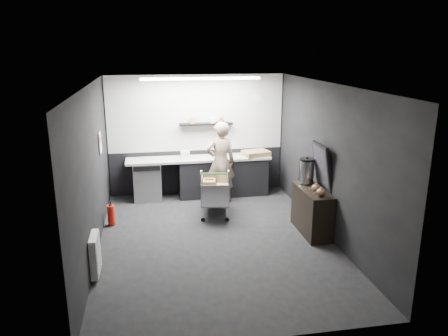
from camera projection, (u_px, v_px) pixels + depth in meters
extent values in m
plane|color=black|center=(216.00, 240.00, 7.67)|extent=(5.50, 5.50, 0.00)
plane|color=white|center=(215.00, 85.00, 6.94)|extent=(5.50, 5.50, 0.00)
plane|color=black|center=(197.00, 135.00, 9.92)|extent=(5.50, 0.00, 5.50)
plane|color=black|center=(255.00, 233.00, 4.70)|extent=(5.50, 0.00, 5.50)
plane|color=black|center=(92.00, 172.00, 6.97)|extent=(0.00, 5.50, 5.50)
plane|color=black|center=(328.00, 161.00, 7.64)|extent=(0.00, 5.50, 5.50)
cube|color=beige|center=(196.00, 113.00, 9.76)|extent=(3.95, 0.02, 1.70)
cube|color=black|center=(197.00, 171.00, 10.13)|extent=(3.95, 0.02, 1.00)
cube|color=black|center=(206.00, 124.00, 9.75)|extent=(1.20, 0.22, 0.04)
cylinder|color=white|center=(257.00, 98.00, 9.91)|extent=(0.20, 0.03, 0.20)
cube|color=silver|center=(100.00, 143.00, 8.15)|extent=(0.02, 0.30, 0.40)
cube|color=red|center=(100.00, 139.00, 8.14)|extent=(0.02, 0.22, 0.10)
cube|color=white|center=(95.00, 254.00, 6.40)|extent=(0.10, 0.50, 0.60)
cube|color=white|center=(201.00, 79.00, 8.71)|extent=(2.40, 0.20, 0.04)
cube|color=black|center=(223.00, 177.00, 9.94)|extent=(2.00, 0.56, 0.85)
cube|color=#B2B1AD|center=(199.00, 159.00, 9.73)|extent=(3.20, 0.60, 0.05)
cube|color=#9EA0A5|center=(147.00, 181.00, 9.66)|extent=(0.60, 0.58, 0.85)
cube|color=black|center=(147.00, 169.00, 9.28)|extent=(0.56, 0.02, 0.10)
imported|color=#BEAB96|center=(221.00, 162.00, 9.37)|extent=(0.68, 0.48, 1.78)
cube|color=silver|center=(215.00, 200.00, 8.79)|extent=(0.68, 0.93, 0.02)
cube|color=silver|center=(202.00, 190.00, 8.69)|extent=(0.16, 0.84, 0.45)
cube|color=silver|center=(228.00, 189.00, 8.78)|extent=(0.16, 0.84, 0.45)
cube|color=silver|center=(218.00, 196.00, 8.34)|extent=(0.55, 0.11, 0.45)
cube|color=silver|center=(212.00, 184.00, 9.13)|extent=(0.55, 0.11, 0.45)
cylinder|color=silver|center=(206.00, 214.00, 8.42)|extent=(0.02, 0.02, 0.30)
cylinder|color=silver|center=(230.00, 212.00, 8.50)|extent=(0.02, 0.02, 0.30)
cylinder|color=silver|center=(201.00, 201.00, 9.15)|extent=(0.02, 0.02, 0.30)
cylinder|color=silver|center=(223.00, 199.00, 9.23)|extent=(0.02, 0.02, 0.30)
cylinder|color=#227E22|center=(219.00, 174.00, 8.15)|extent=(0.55, 0.12, 0.03)
cube|color=brown|center=(209.00, 189.00, 8.81)|extent=(0.29, 0.33, 0.38)
cube|color=brown|center=(223.00, 193.00, 8.65)|extent=(0.26, 0.31, 0.34)
cylinder|color=black|center=(206.00, 220.00, 8.46)|extent=(0.08, 0.04, 0.08)
cylinder|color=black|center=(201.00, 206.00, 9.19)|extent=(0.08, 0.04, 0.08)
cylinder|color=black|center=(230.00, 219.00, 8.54)|extent=(0.08, 0.04, 0.08)
cylinder|color=black|center=(223.00, 205.00, 9.27)|extent=(0.08, 0.04, 0.08)
cube|color=black|center=(312.00, 211.00, 7.90)|extent=(0.41, 1.10, 0.83)
cylinder|color=silver|center=(307.00, 172.00, 8.08)|extent=(0.28, 0.28, 0.42)
cylinder|color=black|center=(307.00, 160.00, 8.02)|extent=(0.28, 0.28, 0.04)
sphere|color=black|center=(307.00, 158.00, 8.01)|extent=(0.05, 0.05, 0.05)
ellipsoid|color=brown|center=(316.00, 188.00, 7.64)|extent=(0.17, 0.17, 0.13)
ellipsoid|color=brown|center=(321.00, 192.00, 7.43)|extent=(0.17, 0.17, 0.13)
cube|color=black|center=(322.00, 166.00, 7.75)|extent=(0.19, 0.64, 0.82)
cube|color=black|center=(321.00, 166.00, 7.75)|extent=(0.13, 0.55, 0.71)
cylinder|color=red|center=(111.00, 215.00, 8.28)|extent=(0.14, 0.14, 0.37)
cone|color=black|center=(110.00, 204.00, 8.22)|extent=(0.09, 0.09, 0.06)
cylinder|color=black|center=(110.00, 203.00, 8.21)|extent=(0.03, 0.03, 0.06)
cube|color=olive|center=(256.00, 153.00, 9.88)|extent=(0.64, 0.53, 0.11)
cylinder|color=beige|center=(186.00, 154.00, 9.65)|extent=(0.17, 0.17, 0.17)
cube|color=white|center=(185.00, 155.00, 9.60)|extent=(0.19, 0.15, 0.16)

